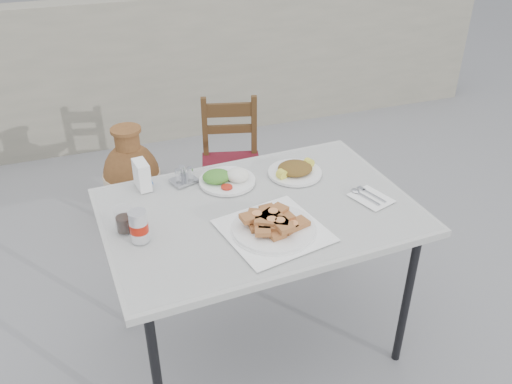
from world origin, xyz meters
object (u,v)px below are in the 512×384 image
object	(u,v)px
salad_chopped_plate	(295,170)
napkin_holder	(142,175)
pide_plate	(274,224)
condiment_caddy	(184,177)
cafe_table	(259,218)
terracotta_urn	(132,177)
soda_can	(139,226)
salad_rice_plate	(227,178)
chair	(231,163)
cola_glass	(124,221)

from	to	relation	value
salad_chopped_plate	napkin_holder	bearing A→B (deg)	170.42
pide_plate	condiment_caddy	xyz separation A→B (m)	(-0.26, 0.51, -0.01)
cafe_table	pide_plate	world-z (taller)	pide_plate
napkin_holder	terracotta_urn	xyz separation A→B (m)	(0.04, 1.03, -0.58)
salad_chopped_plate	terracotta_urn	size ratio (longest dim) A/B	0.39
pide_plate	soda_can	distance (m)	0.54
salad_rice_plate	soda_can	world-z (taller)	soda_can
condiment_caddy	chair	xyz separation A→B (m)	(0.47, 0.77, -0.41)
salad_rice_plate	terracotta_urn	size ratio (longest dim) A/B	0.40
salad_chopped_plate	soda_can	world-z (taller)	soda_can
cola_glass	napkin_holder	size ratio (longest dim) A/B	0.81
cafe_table	condiment_caddy	world-z (taller)	condiment_caddy
cola_glass	napkin_holder	bearing A→B (deg)	68.07
cafe_table	chair	world-z (taller)	chair
cafe_table	chair	xyz separation A→B (m)	(0.21, 1.10, -0.32)
pide_plate	chair	xyz separation A→B (m)	(0.21, 1.28, -0.42)
terracotta_urn	condiment_caddy	bearing A→B (deg)	-81.93
terracotta_urn	cafe_table	bearing A→B (deg)	-73.48
napkin_holder	chair	size ratio (longest dim) A/B	0.16
cola_glass	terracotta_urn	bearing A→B (deg)	82.85
soda_can	terracotta_urn	size ratio (longest dim) A/B	0.20
pide_plate	napkin_holder	bearing A→B (deg)	130.36
cafe_table	terracotta_urn	size ratio (longest dim) A/B	2.10
cafe_table	terracotta_urn	bearing A→B (deg)	106.52
salad_rice_plate	condiment_caddy	distance (m)	0.20
salad_chopped_plate	condiment_caddy	size ratio (longest dim) A/B	1.89
soda_can	condiment_caddy	world-z (taller)	soda_can
pide_plate	napkin_holder	xyz separation A→B (m)	(-0.44, 0.52, 0.03)
salad_rice_plate	terracotta_urn	bearing A→B (deg)	106.81
salad_chopped_plate	cola_glass	size ratio (longest dim) A/B	2.44
pide_plate	soda_can	xyz separation A→B (m)	(-0.52, 0.12, 0.03)
cafe_table	pide_plate	bearing A→B (deg)	-90.77
napkin_holder	chair	world-z (taller)	napkin_holder
napkin_holder	chair	distance (m)	1.10
cafe_table	terracotta_urn	distance (m)	1.50
salad_rice_plate	salad_chopped_plate	distance (m)	0.34
salad_rice_plate	condiment_caddy	size ratio (longest dim) A/B	1.94
cafe_table	soda_can	bearing A→B (deg)	-173.34
salad_rice_plate	cola_glass	world-z (taller)	cola_glass
pide_plate	salad_chopped_plate	size ratio (longest dim) A/B	1.75
soda_can	terracotta_urn	bearing A→B (deg)	85.17
soda_can	condiment_caddy	bearing A→B (deg)	55.27
soda_can	condiment_caddy	size ratio (longest dim) A/B	0.98
condiment_caddy	napkin_holder	bearing A→B (deg)	175.24
cola_glass	terracotta_urn	xyz separation A→B (m)	(0.17, 1.34, -0.56)
terracotta_urn	cola_glass	bearing A→B (deg)	-97.15
salad_rice_plate	terracotta_urn	world-z (taller)	salad_rice_plate
salad_rice_plate	cola_glass	distance (m)	0.55
salad_rice_plate	terracotta_urn	distance (m)	1.28
condiment_caddy	terracotta_urn	xyz separation A→B (m)	(-0.15, 1.04, -0.54)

